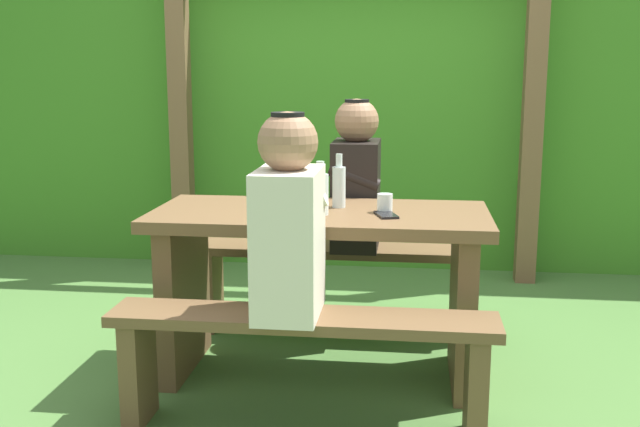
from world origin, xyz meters
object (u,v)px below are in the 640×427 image
object	(u,v)px
picnic_table	(320,264)
drinking_glass	(385,203)
bottle_right	(339,185)
bottle_left	(320,193)
cell_phone	(386,215)
person_black_coat	(356,180)
bench_far	(333,271)
person_white_shirt	(289,223)
bench_near	(302,348)

from	to	relation	value
picnic_table	drinking_glass	world-z (taller)	drinking_glass
picnic_table	bottle_right	xyz separation A→B (m)	(0.07, 0.09, 0.33)
bottle_left	cell_phone	xyz separation A→B (m)	(0.27, 0.00, -0.09)
person_black_coat	bottle_left	xyz separation A→B (m)	(-0.10, -0.60, 0.04)
picnic_table	bottle_right	bearing A→B (deg)	51.99
bench_far	bottle_left	size ratio (longest dim) A/B	6.40
person_white_shirt	bench_far	bearing A→B (deg)	87.42
person_white_shirt	bottle_left	size ratio (longest dim) A/B	3.29
bottle_left	bottle_right	size ratio (longest dim) A/B	0.95
person_white_shirt	cell_phone	xyz separation A→B (m)	(0.33, 0.44, -0.05)
picnic_table	bench_far	xyz separation A→B (m)	(0.00, 0.52, -0.17)
picnic_table	person_black_coat	xyz separation A→B (m)	(0.11, 0.52, 0.29)
bottle_right	cell_phone	distance (m)	0.28
drinking_glass	bottle_left	world-z (taller)	bottle_left
picnic_table	bench_far	world-z (taller)	picnic_table
bench_near	drinking_glass	world-z (taller)	drinking_glass
person_white_shirt	cell_phone	size ratio (longest dim) A/B	5.14
picnic_table	bottle_left	bearing A→B (deg)	-82.33
person_white_shirt	bottle_right	bearing A→B (deg)	79.08
picnic_table	person_black_coat	distance (m)	0.60
drinking_glass	bottle_left	size ratio (longest dim) A/B	0.36
bench_far	person_white_shirt	xyz separation A→B (m)	(-0.05, -1.03, 0.46)
bench_near	bench_far	size ratio (longest dim) A/B	1.00
bottle_left	drinking_glass	bearing A→B (deg)	18.22
person_white_shirt	drinking_glass	xyz separation A→B (m)	(0.32, 0.52, -0.02)
person_black_coat	bottle_left	bearing A→B (deg)	-99.57
bottle_right	picnic_table	bearing A→B (deg)	-128.01
picnic_table	person_white_shirt	world-z (taller)	person_white_shirt
bottle_left	bench_far	bearing A→B (deg)	91.04
bottle_left	cell_phone	size ratio (longest dim) A/B	1.56
bench_far	drinking_glass	bearing A→B (deg)	-62.38
bench_near	bottle_left	world-z (taller)	bottle_left
bench_far	cell_phone	xyz separation A→B (m)	(0.28, -0.60, 0.41)
picnic_table	bench_near	bearing A→B (deg)	-90.00
drinking_glass	bottle_right	distance (m)	0.22
bottle_left	cell_phone	world-z (taller)	bottle_left
picnic_table	cell_phone	distance (m)	0.37
person_black_coat	bottle_right	size ratio (longest dim) A/B	3.14
bench_far	picnic_table	bearing A→B (deg)	-90.00
person_black_coat	drinking_glass	size ratio (longest dim) A/B	9.27
drinking_glass	bottle_right	xyz separation A→B (m)	(-0.20, 0.09, 0.06)
bench_near	bottle_right	bearing A→B (deg)	83.42
bench_far	bottle_left	world-z (taller)	bottle_left
picnic_table	bench_near	distance (m)	0.55
bottle_right	cell_phone	world-z (taller)	bottle_right
bench_near	person_black_coat	size ratio (longest dim) A/B	1.95
person_black_coat	cell_phone	world-z (taller)	person_black_coat
picnic_table	cell_phone	bearing A→B (deg)	-15.87
bottle_left	person_white_shirt	bearing A→B (deg)	-97.54
bottle_left	bench_near	bearing A→B (deg)	-91.43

